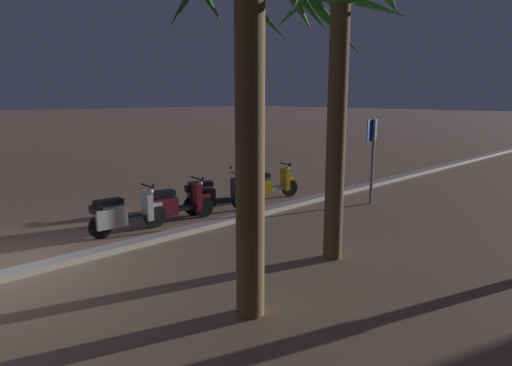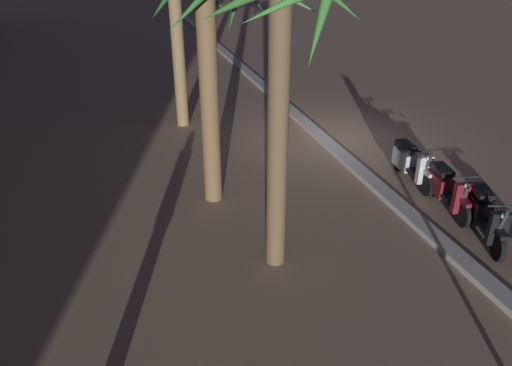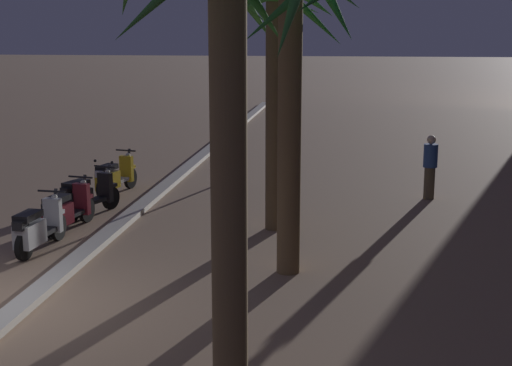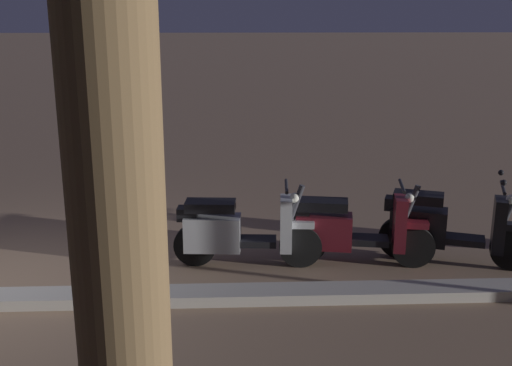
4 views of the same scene
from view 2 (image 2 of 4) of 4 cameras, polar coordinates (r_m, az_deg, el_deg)
ground_plane at (r=14.67m, az=8.85°, el=4.91°), size 200.00×200.00×0.00m
curb_strip at (r=14.50m, az=7.62°, el=4.99°), size 60.00×0.36×0.12m
scooter_black_mid_front at (r=10.76m, az=24.48°, el=-3.28°), size 1.78×0.86×1.17m
scooter_maroon_gap_after_mid at (r=11.54m, az=20.79°, el=-0.60°), size 1.82×0.65×1.04m
scooter_silver_last_in_row at (r=12.51m, az=17.12°, el=2.20°), size 1.81×0.56×1.04m
palm_tree_near_sign at (r=7.69m, az=2.80°, el=16.09°), size 2.53×2.46×5.30m
palm_tree_far_corner at (r=10.10m, az=-5.83°, el=18.35°), size 2.43×2.50×5.39m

